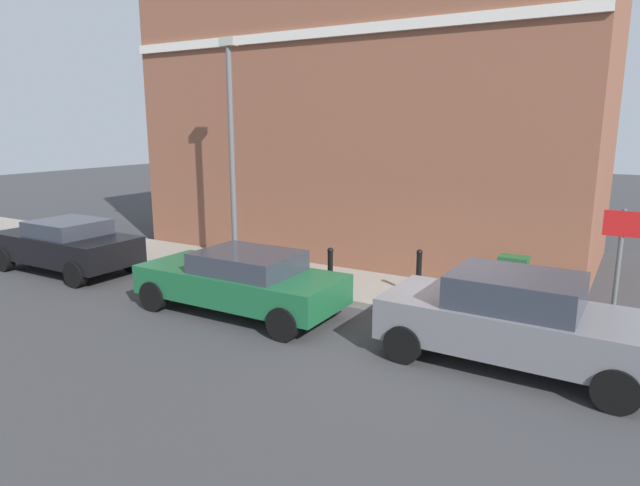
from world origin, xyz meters
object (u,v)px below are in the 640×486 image
(utility_cabinet, at_px, (512,286))
(bollard_far_kerb, at_px, (330,269))
(car_grey, at_px, (514,319))
(car_green, at_px, (241,280))
(bollard_near_cabinet, at_px, (419,271))
(lamppost, at_px, (232,146))
(car_black, at_px, (67,245))
(street_sign, at_px, (619,255))

(utility_cabinet, bearing_deg, bollard_far_kerb, 101.17)
(car_grey, bearing_deg, utility_cabinet, -76.66)
(car_green, bearing_deg, bollard_near_cabinet, -138.98)
(car_green, bearing_deg, utility_cabinet, -153.75)
(bollard_far_kerb, height_order, lamppost, lamppost)
(car_black, distance_m, street_sign, 12.87)
(bollard_near_cabinet, xyz_separation_m, street_sign, (-0.62, -3.80, 0.96))
(utility_cabinet, relative_size, bollard_near_cabinet, 1.11)
(utility_cabinet, height_order, bollard_far_kerb, utility_cabinet)
(utility_cabinet, relative_size, street_sign, 0.50)
(car_green, xyz_separation_m, car_black, (0.23, 6.04, 0.03))
(car_green, relative_size, bollard_near_cabinet, 4.21)
(car_grey, relative_size, lamppost, 0.74)
(car_grey, xyz_separation_m, lamppost, (2.03, 7.37, 2.52))
(bollard_far_kerb, bearing_deg, bollard_near_cabinet, -64.43)
(bollard_far_kerb, height_order, street_sign, street_sign)
(car_green, height_order, utility_cabinet, car_green)
(utility_cabinet, height_order, street_sign, street_sign)
(car_black, relative_size, street_sign, 1.77)
(car_green, distance_m, bollard_far_kerb, 2.05)
(lamppost, bearing_deg, street_sign, -92.24)
(car_grey, height_order, car_black, car_grey)
(car_grey, xyz_separation_m, bollard_near_cabinet, (2.31, 2.48, -0.08))
(street_sign, distance_m, lamppost, 8.86)
(utility_cabinet, distance_m, bollard_near_cabinet, 1.99)
(car_black, bearing_deg, utility_cabinet, -168.71)
(bollard_near_cabinet, bearing_deg, street_sign, -99.32)
(utility_cabinet, distance_m, bollard_far_kerb, 3.81)
(car_green, xyz_separation_m, utility_cabinet, (2.45, -4.87, -0.02))
(bollard_near_cabinet, xyz_separation_m, lamppost, (-0.28, 4.90, 2.60))
(car_grey, height_order, utility_cabinet, car_grey)
(street_sign, bearing_deg, car_green, 106.04)
(car_green, relative_size, bollard_far_kerb, 4.21)
(car_grey, distance_m, car_green, 5.37)
(utility_cabinet, relative_size, bollard_far_kerb, 1.11)
(car_black, xyz_separation_m, bollard_far_kerb, (1.47, -7.17, -0.03))
(car_grey, bearing_deg, street_sign, -127.26)
(bollard_near_cabinet, bearing_deg, utility_cabinet, -92.88)
(utility_cabinet, xyz_separation_m, bollard_near_cabinet, (0.10, 1.99, 0.02))
(bollard_near_cabinet, height_order, street_sign, street_sign)
(utility_cabinet, bearing_deg, lamppost, 91.53)
(car_black, bearing_deg, bollard_far_kerb, -168.56)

